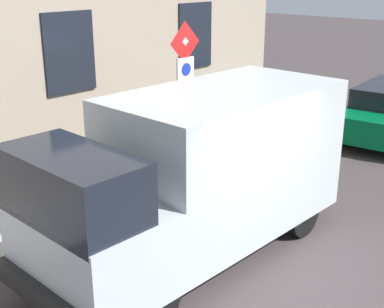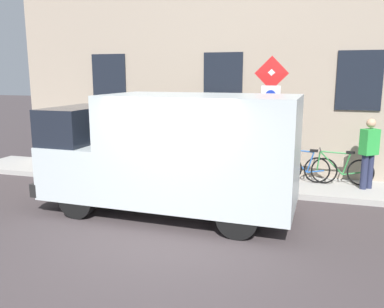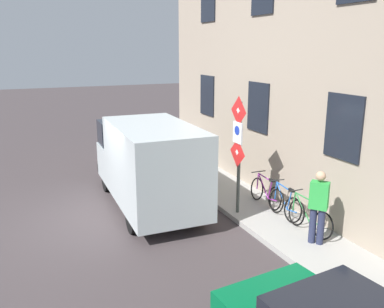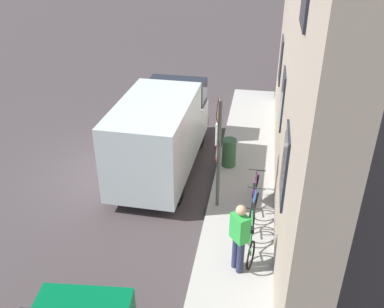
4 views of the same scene
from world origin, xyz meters
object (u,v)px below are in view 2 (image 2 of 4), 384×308
sign_post_stacked (270,109)px  bicycle_green (338,170)px  bicycle_purple (269,165)px  delivery_van (173,151)px  litter_bin (185,164)px  pedestrian (369,151)px  bicycle_blue (303,167)px

sign_post_stacked → bicycle_green: 2.52m
bicycle_green → bicycle_purple: same height
delivery_van → litter_bin: 2.22m
pedestrian → bicycle_purple: bearing=-135.2°
delivery_van → pedestrian: (2.68, -4.06, -0.26)m
bicycle_green → delivery_van: bearing=38.1°
sign_post_stacked → pedestrian: size_ratio=1.77×
bicycle_green → bicycle_purple: size_ratio=1.00×
sign_post_stacked → bicycle_green: bearing=-58.4°
sign_post_stacked → bicycle_purple: sign_post_stacked is taller
litter_bin → bicycle_blue: bearing=-73.5°
bicycle_purple → bicycle_green: bearing=-177.3°
sign_post_stacked → bicycle_green: (1.02, -1.66, -1.59)m
pedestrian → litter_bin: pedestrian is taller
bicycle_purple → litter_bin: bearing=25.5°
bicycle_green → bicycle_purple: 1.75m
bicycle_blue → litter_bin: 3.08m
delivery_van → bicycle_green: size_ratio=3.14×
pedestrian → litter_bin: 4.54m
bicycle_green → pedestrian: pedestrian is taller
delivery_van → bicycle_green: 4.58m
sign_post_stacked → pedestrian: (0.77, -2.30, -1.03)m
sign_post_stacked → delivery_van: size_ratio=0.57×
delivery_van → bicycle_purple: delivery_van is taller
pedestrian → bicycle_blue: bearing=-138.6°
sign_post_stacked → bicycle_blue: 2.05m
bicycle_purple → pedestrian: (-0.25, -2.39, 0.56)m
bicycle_green → pedestrian: 0.89m
sign_post_stacked → litter_bin: bearing=86.1°
bicycle_green → bicycle_blue: size_ratio=1.00×
litter_bin → sign_post_stacked: bearing=-93.9°
pedestrian → delivery_van: bearing=-95.8°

